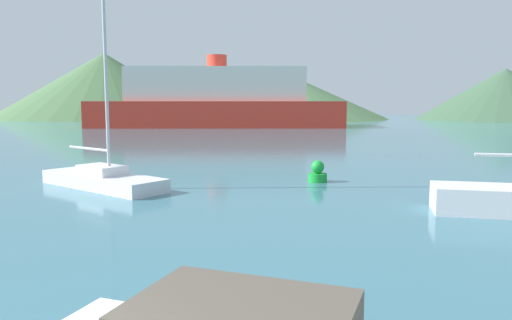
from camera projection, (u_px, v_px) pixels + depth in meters
sailboat_inner at (103, 176)px, 18.28m from camera, size 5.65×4.25×10.43m
ferry_distant at (217, 101)px, 61.55m from camera, size 31.44×14.26×8.73m
buoy_marker at (318, 173)px, 19.59m from camera, size 0.74×0.74×0.85m
hill_west at (105, 85)px, 94.28m from camera, size 40.35×40.35×12.11m
hill_central at (293, 98)px, 88.93m from camera, size 33.30×33.30×7.40m
hill_east at (505, 94)px, 83.44m from camera, size 28.69×28.69×8.54m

